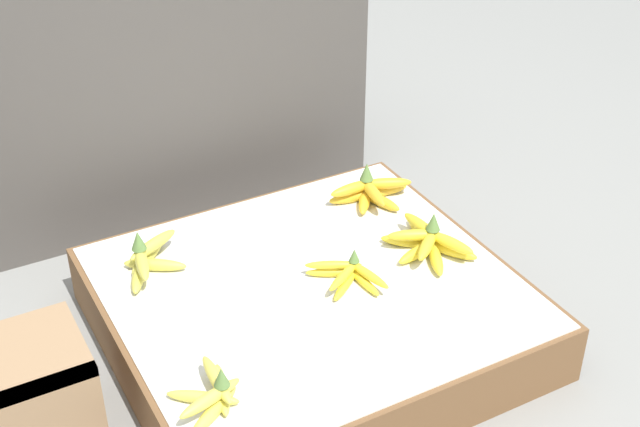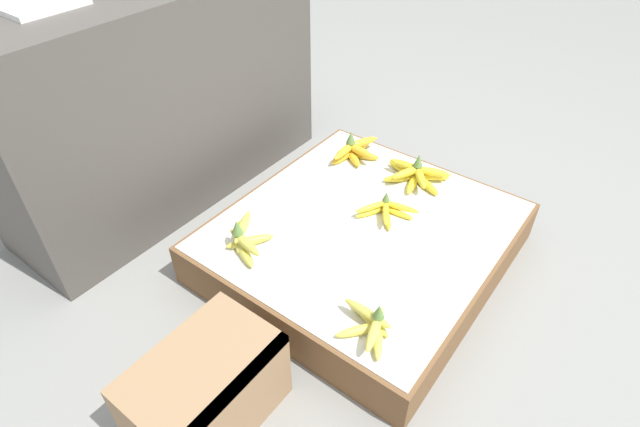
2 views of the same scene
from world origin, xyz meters
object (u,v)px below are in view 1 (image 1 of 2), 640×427
banana_bunch_front_left (214,394)px  banana_bunch_back_right (370,192)px  banana_bunch_middle_midright (348,274)px  banana_bunch_middle_right (428,241)px  banana_bunch_back_left (147,259)px  wooden_crate (1,406)px

banana_bunch_front_left → banana_bunch_back_right: banana_bunch_back_right is taller
banana_bunch_middle_midright → banana_bunch_back_right: size_ratio=0.78×
banana_bunch_middle_right → banana_bunch_back_right: 0.28m
banana_bunch_middle_midright → banana_bunch_back_left: size_ratio=0.92×
banana_bunch_back_right → banana_bunch_middle_right: bearing=-89.6°
banana_bunch_front_left → banana_bunch_middle_midright: banana_bunch_front_left is taller
banana_bunch_front_left → banana_bunch_middle_right: bearing=19.3°
wooden_crate → banana_bunch_middle_midright: size_ratio=2.00×
banana_bunch_back_left → banana_bunch_back_right: 0.66m
banana_bunch_front_left → banana_bunch_back_left: (0.04, 0.52, 0.00)m
banana_bunch_front_left → banana_bunch_middle_midright: (0.45, 0.23, -0.00)m
banana_bunch_front_left → banana_bunch_back_left: banana_bunch_back_left is taller
wooden_crate → banana_bunch_back_right: banana_bunch_back_right is taller
banana_bunch_middle_right → banana_bunch_front_left: bearing=-160.7°
banana_bunch_front_left → banana_bunch_middle_midright: 0.51m
banana_bunch_front_left → banana_bunch_middle_midright: size_ratio=0.97×
banana_bunch_front_left → banana_bunch_middle_right: 0.74m
banana_bunch_back_right → wooden_crate: bearing=-165.6°
banana_bunch_middle_midright → banana_bunch_middle_right: size_ratio=0.72×
wooden_crate → banana_bunch_back_right: 1.12m
wooden_crate → banana_bunch_middle_right: bearing=-0.1°
banana_bunch_back_left → banana_bunch_front_left: bearing=-94.2°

